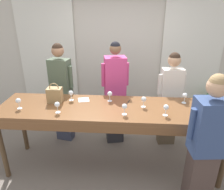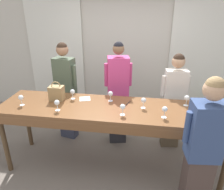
% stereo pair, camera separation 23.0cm
% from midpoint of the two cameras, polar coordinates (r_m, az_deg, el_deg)
% --- Properties ---
extents(ground_plane, '(18.00, 18.00, 0.00)m').
position_cam_midpoint_polar(ground_plane, '(3.62, 1.71, -17.89)').
color(ground_plane, '#70665B').
extents(wall_back, '(12.00, 0.06, 2.80)m').
position_cam_midpoint_polar(wall_back, '(4.75, 4.87, 11.33)').
color(wall_back, beige).
rests_on(wall_back, ground_plane).
extents(curtain_panel_left, '(1.22, 0.03, 2.69)m').
position_cam_midpoint_polar(curtain_panel_left, '(5.04, -13.11, 10.85)').
color(curtain_panel_left, white).
rests_on(curtain_panel_left, ground_plane).
extents(curtain_panel_right, '(1.22, 0.03, 2.69)m').
position_cam_midpoint_polar(curtain_panel_right, '(4.84, 23.31, 9.07)').
color(curtain_panel_right, white).
rests_on(curtain_panel_right, ground_plane).
extents(tasting_bar, '(3.18, 0.81, 1.03)m').
position_cam_midpoint_polar(tasting_bar, '(3.06, 1.85, -5.03)').
color(tasting_bar, brown).
rests_on(tasting_bar, ground_plane).
extents(wine_bottle, '(0.08, 0.08, 0.30)m').
position_cam_midpoint_polar(wine_bottle, '(2.92, 24.91, -4.36)').
color(wine_bottle, black).
rests_on(wine_bottle, tasting_bar).
extents(handbag, '(0.21, 0.14, 0.29)m').
position_cam_midpoint_polar(handbag, '(3.29, -12.35, 0.50)').
color(handbag, '#997A4C').
rests_on(handbag, tasting_bar).
extents(wine_glass_front_left, '(0.07, 0.07, 0.15)m').
position_cam_midpoint_polar(wine_glass_front_left, '(3.28, -8.34, 0.74)').
color(wine_glass_front_left, white).
rests_on(wine_glass_front_left, tasting_bar).
extents(wine_glass_front_mid, '(0.07, 0.07, 0.15)m').
position_cam_midpoint_polar(wine_glass_front_mid, '(3.18, 1.67, 0.23)').
color(wine_glass_front_mid, white).
rests_on(wine_glass_front_mid, tasting_bar).
extents(wine_glass_front_right, '(0.07, 0.07, 0.15)m').
position_cam_midpoint_polar(wine_glass_front_right, '(3.26, 20.90, -0.84)').
color(wine_glass_front_right, white).
rests_on(wine_glass_front_right, tasting_bar).
extents(wine_glass_center_left, '(0.07, 0.07, 0.15)m').
position_cam_midpoint_polar(wine_glass_center_left, '(2.84, 15.89, -3.74)').
color(wine_glass_center_left, white).
rests_on(wine_glass_center_left, tasting_bar).
extents(wine_glass_center_mid, '(0.07, 0.07, 0.15)m').
position_cam_midpoint_polar(wine_glass_center_mid, '(3.13, 27.84, -3.07)').
color(wine_glass_center_mid, white).
rests_on(wine_glass_center_mid, tasting_bar).
extents(wine_glass_center_right, '(0.07, 0.07, 0.15)m').
position_cam_midpoint_polar(wine_glass_center_right, '(3.02, 10.41, -1.50)').
color(wine_glass_center_right, white).
rests_on(wine_glass_center_right, tasting_bar).
extents(wine_glass_back_left, '(0.07, 0.07, 0.15)m').
position_cam_midpoint_polar(wine_glass_back_left, '(2.97, -12.06, -2.08)').
color(wine_glass_back_left, white).
rests_on(wine_glass_back_left, tasting_bar).
extents(wine_glass_back_right, '(0.07, 0.07, 0.15)m').
position_cam_midpoint_polar(wine_glass_back_right, '(3.27, -20.87, -0.77)').
color(wine_glass_back_right, white).
rests_on(wine_glass_back_right, tasting_bar).
extents(wine_glass_near_host, '(0.07, 0.07, 0.15)m').
position_cam_midpoint_polar(wine_glass_near_host, '(2.80, 5.15, -3.24)').
color(wine_glass_near_host, white).
rests_on(wine_glass_near_host, tasting_bar).
extents(napkin, '(0.20, 0.20, 0.00)m').
position_cam_midpoint_polar(napkin, '(3.30, -5.12, -1.02)').
color(napkin, white).
rests_on(napkin, tasting_bar).
extents(pen, '(0.05, 0.15, 0.01)m').
position_cam_midpoint_polar(pen, '(3.18, 6.36, -2.10)').
color(pen, black).
rests_on(pen, tasting_bar).
extents(guest_olive_jacket, '(0.46, 0.27, 1.78)m').
position_cam_midpoint_polar(guest_olive_jacket, '(3.89, -10.31, 1.17)').
color(guest_olive_jacket, '#383D51').
rests_on(guest_olive_jacket, ground_plane).
extents(guest_pink_top, '(0.46, 0.31, 1.81)m').
position_cam_midpoint_polar(guest_pink_top, '(3.71, 3.34, 0.27)').
color(guest_pink_top, '#28282D').
rests_on(guest_pink_top, ground_plane).
extents(guest_cream_sweater, '(0.46, 0.24, 1.66)m').
position_cam_midpoint_polar(guest_cream_sweater, '(3.77, 17.51, -1.32)').
color(guest_cream_sweater, brown).
rests_on(guest_cream_sweater, ground_plane).
extents(host_pouring, '(0.46, 0.30, 1.74)m').
position_cam_midpoint_polar(host_pouring, '(2.67, 24.88, -12.89)').
color(host_pouring, '#473833').
rests_on(host_pouring, ground_plane).
extents(potted_plant, '(0.32, 0.32, 0.68)m').
position_cam_midpoint_polar(potted_plant, '(5.02, 27.62, -2.88)').
color(potted_plant, '#935B3D').
rests_on(potted_plant, ground_plane).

